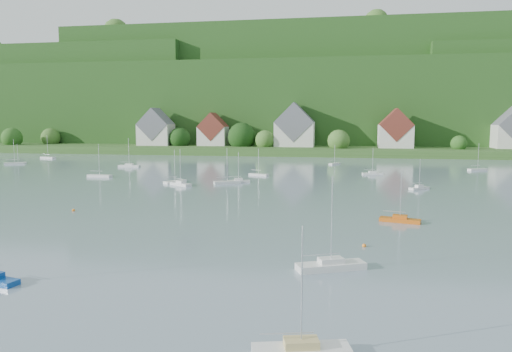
# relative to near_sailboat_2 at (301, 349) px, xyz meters

# --- Properties ---
(far_shore_strip) EXTENTS (600.00, 60.00, 3.00)m
(far_shore_strip) POSITION_rel_near_sailboat_2_xyz_m (-22.04, 183.46, 1.06)
(far_shore_strip) COLOR #305520
(far_shore_strip) RESTS_ON ground
(forested_ridge) EXTENTS (620.00, 181.22, 69.89)m
(forested_ridge) POSITION_rel_near_sailboat_2_xyz_m (-21.65, 252.03, 22.45)
(forested_ridge) COLOR #164516
(forested_ridge) RESTS_ON ground
(village_building_0) EXTENTS (14.00, 10.40, 16.00)m
(village_building_0) POSITION_rel_near_sailboat_2_xyz_m (-77.04, 170.46, 9.07)
(village_building_0) COLOR beige
(village_building_0) RESTS_ON far_shore_strip
(village_building_1) EXTENTS (12.00, 9.36, 14.00)m
(village_building_1) POSITION_rel_near_sailboat_2_xyz_m (-52.04, 172.46, 8.31)
(village_building_1) COLOR beige
(village_building_1) RESTS_ON far_shore_strip
(village_building_2) EXTENTS (16.00, 11.44, 18.00)m
(village_building_2) POSITION_rel_near_sailboat_2_xyz_m (-17.04, 171.46, 9.83)
(village_building_2) COLOR beige
(village_building_2) RESTS_ON far_shore_strip
(village_building_3) EXTENTS (13.00, 10.40, 15.50)m
(village_building_3) POSITION_rel_near_sailboat_2_xyz_m (22.96, 169.46, 8.99)
(village_building_3) COLOR beige
(village_building_3) RESTS_ON far_shore_strip
(near_sailboat_2) EXTENTS (6.27, 3.14, 8.16)m
(near_sailboat_2) POSITION_rel_near_sailboat_2_xyz_m (0.00, 0.00, 0.00)
(near_sailboat_2) COLOR white
(near_sailboat_2) RESTS_ON ground
(near_sailboat_3) EXTENTS (6.92, 4.42, 9.08)m
(near_sailboat_3) POSITION_rel_near_sailboat_2_xyz_m (1.40, 17.58, 0.03)
(near_sailboat_3) COLOR white
(near_sailboat_3) RESTS_ON ground
(near_sailboat_5) EXTENTS (5.77, 2.93, 7.50)m
(near_sailboat_5) POSITION_rel_near_sailboat_2_xyz_m (10.47, 41.01, -0.02)
(near_sailboat_5) COLOR #C25711
(near_sailboat_5) RESTS_ON ground
(mooring_buoy_2) EXTENTS (0.48, 0.48, 0.48)m
(mooring_buoy_2) POSITION_rel_near_sailboat_2_xyz_m (4.93, 26.71, -0.44)
(mooring_buoy_2) COLOR orange
(mooring_buoy_2) RESTS_ON ground
(mooring_buoy_3) EXTENTS (0.49, 0.49, 0.49)m
(mooring_buoy_3) POSITION_rel_near_sailboat_2_xyz_m (-39.19, 40.44, -0.44)
(mooring_buoy_3) COLOR orange
(mooring_buoy_3) RESTS_ON ground
(far_sailboat_cluster) EXTENTS (193.25, 63.99, 8.71)m
(far_sailboat_cluster) POSITION_rel_near_sailboat_2_xyz_m (-16.00, 99.75, -0.07)
(far_sailboat_cluster) COLOR white
(far_sailboat_cluster) RESTS_ON ground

